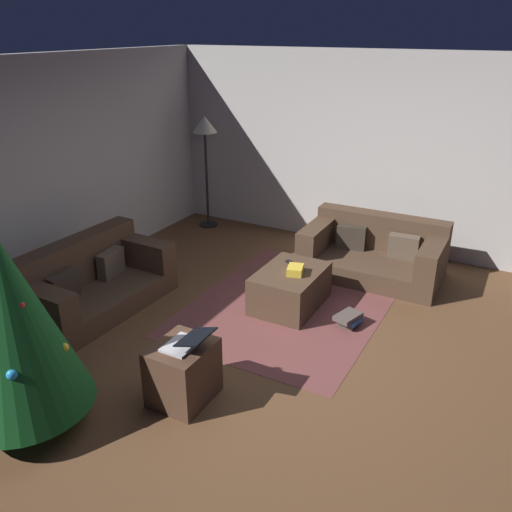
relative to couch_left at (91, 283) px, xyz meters
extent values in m
plane|color=brown|center=(0.10, -2.24, -0.29)|extent=(6.40, 6.40, 0.00)
cube|color=#BCB7B2|center=(0.10, 0.90, 1.01)|extent=(6.40, 0.12, 2.60)
cube|color=#B5B0AB|center=(3.24, -2.24, 1.01)|extent=(0.12, 6.40, 2.60)
cube|color=#473323|center=(0.00, -0.09, -0.17)|extent=(1.72, 0.90, 0.24)
cube|color=#473323|center=(0.01, 0.22, 0.20)|extent=(1.70, 0.28, 0.51)
cube|color=#473323|center=(0.73, -0.11, 0.11)|extent=(0.26, 0.86, 0.33)
cube|color=#473323|center=(-0.73, -0.07, 0.11)|extent=(0.26, 0.86, 0.33)
cube|color=brown|center=(0.34, 0.01, 0.10)|extent=(0.37, 0.17, 0.30)
cube|color=#372D24|center=(-0.34, 0.02, 0.10)|extent=(0.36, 0.16, 0.31)
cube|color=#473323|center=(2.25, -2.46, -0.17)|extent=(0.99, 1.67, 0.24)
cube|color=#473323|center=(2.61, -2.45, 0.17)|extent=(0.26, 1.66, 0.45)
cube|color=#473323|center=(2.26, -3.17, 0.11)|extent=(0.97, 0.25, 0.33)
cube|color=#473323|center=(2.24, -1.75, 0.11)|extent=(0.97, 0.25, 0.33)
cube|color=brown|center=(2.42, -2.79, 0.10)|extent=(0.17, 0.37, 0.31)
cube|color=#372D24|center=(2.41, -2.12, 0.10)|extent=(0.18, 0.38, 0.30)
cube|color=#473323|center=(1.06, -1.90, -0.08)|extent=(0.88, 0.63, 0.42)
cube|color=gold|center=(1.03, -1.97, 0.17)|extent=(0.25, 0.21, 0.08)
cube|color=black|center=(1.24, -1.83, 0.14)|extent=(0.12, 0.16, 0.02)
cylinder|color=brown|center=(-1.63, -0.93, -0.19)|extent=(0.10, 0.10, 0.20)
cone|color=#144E1E|center=(-1.63, -0.93, 0.61)|extent=(1.03, 1.03, 1.41)
sphere|color=#2699E5|center=(-1.85, -1.16, 0.39)|extent=(0.08, 0.08, 0.08)
sphere|color=green|center=(-1.32, -0.75, 0.27)|extent=(0.06, 0.06, 0.06)
sphere|color=red|center=(-1.64, -1.10, 0.80)|extent=(0.06, 0.06, 0.06)
sphere|color=red|center=(-1.29, -0.86, 0.23)|extent=(0.05, 0.05, 0.05)
sphere|color=yellow|center=(-1.43, -1.20, 0.37)|extent=(0.08, 0.08, 0.08)
cube|color=#4C3323|center=(-0.81, -1.81, -0.04)|extent=(0.52, 0.44, 0.51)
cube|color=silver|center=(-0.81, -1.81, 0.23)|extent=(0.31, 0.23, 0.02)
cube|color=black|center=(-0.81, -1.96, 0.35)|extent=(0.31, 0.22, 0.08)
cube|color=#4C423D|center=(0.96, -2.62, -0.26)|extent=(0.20, 0.15, 0.06)
cube|color=#2D5193|center=(0.96, -2.64, -0.22)|extent=(0.23, 0.22, 0.03)
cube|color=#4C423D|center=(0.94, -2.62, -0.18)|extent=(0.33, 0.26, 0.05)
cylinder|color=black|center=(2.79, 0.31, -0.28)|extent=(0.28, 0.28, 0.02)
cylinder|color=black|center=(2.79, 0.31, 0.43)|extent=(0.04, 0.04, 1.44)
cone|color=beige|center=(2.79, 0.31, 1.26)|extent=(0.36, 0.36, 0.24)
cube|color=brown|center=(1.06, -1.90, -0.29)|extent=(2.60, 2.00, 0.01)
camera|label=1|loc=(-3.70, -4.07, 2.58)|focal=37.33mm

